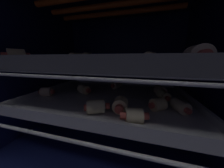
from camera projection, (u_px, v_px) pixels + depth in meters
The scene contains 27 objects.
ground_plane at pixel (110, 130), 37.58cm from camera, with size 54.70×45.72×1.20cm, color #0C1138.
oven_wall_back at pixel (122, 65), 53.56cm from camera, with size 54.70×1.20×41.42cm, color #0C1138.
oven_wall_left at pixel (40, 67), 39.34cm from camera, with size 1.20×43.32×41.42cm, color #0C1138.
oven_wall_right at pixel (217, 71), 25.93cm from camera, with size 1.20×43.32×41.42cm, color #0C1138.
heating_element at pixel (110, 0), 28.45cm from camera, with size 41.84×19.50×1.63cm.
oven_rack_lower at pixel (110, 100), 34.97cm from camera, with size 49.87×42.45×0.66cm.
baking_tray_lower at pixel (110, 97), 34.75cm from camera, with size 46.09×33.01×2.49cm.
pig_in_blanket_lower_0 at pixel (84, 89), 37.01cm from camera, with size 5.92×4.33×2.88cm.
pig_in_blanket_lower_1 at pixel (160, 91), 35.06cm from camera, with size 3.97×4.93×2.99cm.
pig_in_blanket_lower_2 at pixel (120, 105), 24.01cm from camera, with size 3.44×5.18×3.26cm.
pig_in_blanket_lower_3 at pixel (163, 96), 31.00cm from camera, with size 3.52×5.41×2.59cm.
pig_in_blanket_lower_4 at pixel (180, 106), 24.20cm from camera, with size 3.68×5.75×2.60cm.
pig_in_blanket_lower_5 at pixel (47, 92), 34.20cm from camera, with size 4.69×3.50×2.80cm.
pig_in_blanket_lower_6 at pixel (97, 107), 23.35cm from camera, with size 5.55×4.27×2.99cm.
pig_in_blanket_lower_7 at pixel (117, 85), 43.15cm from camera, with size 4.28×5.85×2.83cm.
pig_in_blanket_lower_8 at pixel (134, 116), 19.74cm from camera, with size 5.36×3.52×2.93cm.
pig_in_blanket_lower_9 at pixel (158, 104), 24.66cm from camera, with size 4.21×4.00×2.91cm.
oven_rack_upper at pixel (110, 67), 32.54cm from camera, with size 49.71×42.45×0.51cm.
baking_tray_upper at pixel (110, 64), 32.31cm from camera, with size 46.09×33.01×2.95cm.
pig_in_blanket_upper_0 at pixel (197, 56), 16.47cm from camera, with size 3.25×5.28×3.17cm.
pig_in_blanket_upper_1 at pixel (150, 58), 23.56cm from camera, with size 3.68×5.51×2.52cm.
pig_in_blanket_upper_2 at pixel (87, 57), 39.97cm from camera, with size 3.30×5.83×3.25cm.
pig_in_blanket_upper_3 at pixel (110, 58), 44.08cm from camera, with size 5.52×3.91×2.87cm.
pig_in_blanket_upper_4 at pixel (77, 58), 35.08cm from camera, with size 3.79×5.65×2.87cm.
pig_in_blanket_upper_5 at pixel (82, 58), 46.23cm from camera, with size 5.69×3.98×2.99cm.
pig_in_blanket_upper_6 at pixel (17, 56), 25.54cm from camera, with size 4.45×5.37×3.35cm.
pig_in_blanket_upper_7 at pixel (152, 58), 31.60cm from camera, with size 5.88×4.76×2.54cm.
Camera 1 is at (9.00, -31.58, 23.72)cm, focal length 17.33 mm.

